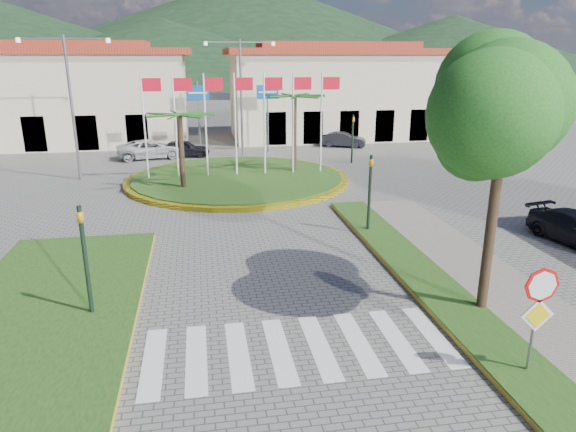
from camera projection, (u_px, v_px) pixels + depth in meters
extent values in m
cube|color=gray|center=(570.00, 368.00, 11.68)|extent=(4.00, 28.00, 0.15)
cube|color=#1D4313|center=(522.00, 373.00, 11.47)|extent=(1.60, 28.00, 0.18)
cube|color=#1D4313|center=(37.00, 328.00, 13.39)|extent=(5.00, 14.00, 0.18)
cube|color=silver|center=(295.00, 348.00, 12.60)|extent=(8.00, 3.00, 0.01)
cylinder|color=yellow|center=(238.00, 179.00, 29.49)|extent=(12.70, 12.70, 0.24)
cylinder|color=#1D4313|center=(238.00, 179.00, 29.48)|extent=(12.00, 12.00, 0.30)
cylinder|color=black|center=(182.00, 154.00, 26.56)|extent=(0.28, 0.28, 4.05)
cylinder|color=black|center=(294.00, 136.00, 30.35)|extent=(0.28, 0.28, 4.68)
cylinder|color=silver|center=(145.00, 130.00, 28.29)|extent=(0.10, 0.10, 6.00)
cube|color=red|center=(152.00, 85.00, 27.67)|extent=(1.00, 0.03, 0.70)
cylinder|color=silver|center=(176.00, 129.00, 28.56)|extent=(0.10, 0.10, 6.00)
cube|color=red|center=(183.00, 85.00, 27.94)|extent=(1.00, 0.03, 0.70)
cylinder|color=silver|center=(206.00, 128.00, 28.84)|extent=(0.10, 0.10, 6.00)
cube|color=red|center=(214.00, 84.00, 28.21)|extent=(1.00, 0.03, 0.70)
cylinder|color=silver|center=(235.00, 128.00, 29.11)|extent=(0.10, 0.10, 6.00)
cube|color=red|center=(244.00, 84.00, 28.48)|extent=(1.00, 0.03, 0.70)
cylinder|color=silver|center=(265.00, 127.00, 29.38)|extent=(0.10, 0.10, 6.00)
cube|color=red|center=(274.00, 84.00, 28.76)|extent=(1.00, 0.03, 0.70)
cylinder|color=silver|center=(293.00, 126.00, 29.65)|extent=(0.10, 0.10, 6.00)
cube|color=red|center=(303.00, 83.00, 29.03)|extent=(1.00, 0.03, 0.70)
cylinder|color=silver|center=(321.00, 126.00, 29.93)|extent=(0.10, 0.10, 6.00)
cube|color=red|center=(331.00, 83.00, 29.30)|extent=(1.00, 0.03, 0.70)
cylinder|color=slate|center=(534.00, 326.00, 11.15)|extent=(0.07, 0.07, 2.50)
cylinder|color=red|center=(542.00, 285.00, 10.80)|extent=(0.80, 0.03, 0.80)
cube|color=yellow|center=(537.00, 315.00, 11.00)|extent=(0.78, 0.03, 0.78)
cylinder|color=black|center=(490.00, 238.00, 13.78)|extent=(0.28, 0.28, 4.40)
ellipsoid|color=#195215|center=(504.00, 126.00, 12.89)|extent=(3.60, 3.60, 3.20)
cylinder|color=black|center=(86.00, 264.00, 13.62)|extent=(0.12, 0.12, 3.20)
imported|color=#BF8411|center=(82.00, 228.00, 13.33)|extent=(0.15, 0.18, 0.90)
cylinder|color=black|center=(369.00, 195.00, 20.38)|extent=(0.12, 0.12, 3.20)
imported|color=#BF8411|center=(371.00, 170.00, 20.09)|extent=(0.15, 0.18, 0.90)
cylinder|color=black|center=(352.00, 139.00, 34.12)|extent=(0.12, 0.12, 3.20)
imported|color=#BF8411|center=(353.00, 124.00, 33.83)|extent=(0.18, 0.15, 0.90)
cylinder|color=slate|center=(199.00, 118.00, 36.90)|extent=(0.12, 0.12, 5.20)
cube|color=#0F52A7|center=(198.00, 93.00, 36.30)|extent=(1.60, 0.05, 1.00)
cylinder|color=slate|center=(268.00, 117.00, 37.71)|extent=(0.12, 0.12, 5.20)
cube|color=#0F52A7|center=(268.00, 92.00, 37.12)|extent=(1.60, 0.05, 1.00)
cylinder|color=slate|center=(241.00, 99.00, 36.03)|extent=(0.16, 0.16, 8.00)
cube|color=slate|center=(222.00, 42.00, 34.70)|extent=(2.40, 0.08, 0.08)
cube|color=slate|center=(257.00, 42.00, 35.10)|extent=(2.40, 0.08, 0.08)
cylinder|color=slate|center=(72.00, 110.00, 28.75)|extent=(0.16, 0.16, 8.00)
cube|color=slate|center=(40.00, 38.00, 27.42)|extent=(2.40, 0.08, 0.08)
cube|color=slate|center=(87.00, 38.00, 27.82)|extent=(2.40, 0.08, 0.08)
cube|color=beige|center=(47.00, 100.00, 41.25)|extent=(22.00, 9.00, 7.00)
cube|color=maroon|center=(40.00, 51.00, 40.13)|extent=(23.32, 9.54, 0.50)
cube|color=maroon|center=(39.00, 45.00, 39.99)|extent=(16.50, 4.95, 0.60)
cube|color=beige|center=(336.00, 96.00, 45.17)|extent=(18.00, 9.00, 7.00)
cube|color=maroon|center=(337.00, 52.00, 44.06)|extent=(19.08, 9.54, 0.50)
cube|color=maroon|center=(337.00, 46.00, 43.91)|extent=(13.50, 4.95, 0.60)
cone|color=black|center=(250.00, 29.00, 157.33)|extent=(180.00, 180.00, 30.00)
cone|color=black|center=(453.00, 49.00, 144.60)|extent=(120.00, 120.00, 18.00)
cone|color=black|center=(162.00, 52.00, 127.11)|extent=(110.00, 110.00, 16.00)
imported|color=silver|center=(152.00, 149.00, 35.98)|extent=(4.99, 2.90, 1.31)
imported|color=black|center=(184.00, 148.00, 36.48)|extent=(3.62, 1.51, 1.23)
imported|color=black|center=(343.00, 140.00, 40.54)|extent=(3.72, 2.44, 1.16)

